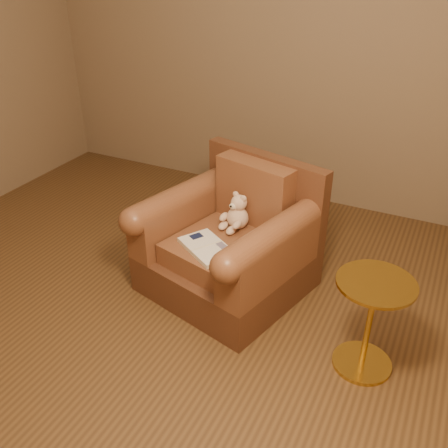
% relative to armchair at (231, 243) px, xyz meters
% --- Properties ---
extents(floor, '(4.00, 4.00, 0.00)m').
position_rel_armchair_xyz_m(floor, '(-0.33, -0.59, -0.31)').
color(floor, brown).
rests_on(floor, ground).
extents(room, '(4.02, 4.02, 2.71)m').
position_rel_armchair_xyz_m(room, '(-0.33, -0.59, 1.41)').
color(room, '#7A634B').
rests_on(room, ground).
extents(armchair, '(1.06, 1.03, 0.79)m').
position_rel_armchair_xyz_m(armchair, '(0.00, 0.00, 0.00)').
color(armchair, '#552F1C').
rests_on(armchair, floor).
extents(teddy_bear, '(0.17, 0.20, 0.24)m').
position_rel_armchair_xyz_m(teddy_bear, '(-0.00, 0.08, 0.16)').
color(teddy_bear, beige).
rests_on(teddy_bear, armchair).
extents(guidebook, '(0.40, 0.36, 0.03)m').
position_rel_armchair_xyz_m(guidebook, '(-0.05, -0.23, 0.09)').
color(guidebook, beige).
rests_on(guidebook, armchair).
extents(side_table, '(0.38, 0.38, 0.54)m').
position_rel_armchair_xyz_m(side_table, '(0.92, -0.34, -0.02)').
color(side_table, gold).
rests_on(side_table, floor).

